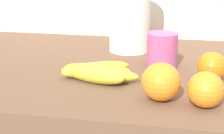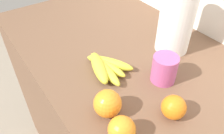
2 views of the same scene
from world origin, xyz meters
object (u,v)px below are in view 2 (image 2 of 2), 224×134
Objects in this scene: orange_back_right at (108,104)px; mug at (164,69)px; orange_center at (122,130)px; paper_towel_roll at (176,20)px; banana_bunch at (104,66)px; orange_back_left at (174,107)px.

orange_back_right is 0.23m from mug.
mug is at bearing 92.76° from orange_back_right.
orange_center is 0.45m from paper_towel_roll.
paper_towel_roll is (-0.12, 0.38, 0.08)m from orange_back_right.
orange_center is 0.77× the size of mug.
mug reaches higher than banana_bunch.
orange_back_right is 0.09m from orange_center.
mug is (-0.12, 0.08, 0.01)m from orange_back_left.
orange_back_left is 0.97× the size of orange_center.
paper_towel_roll reaches higher than banana_bunch.
paper_towel_roll reaches higher than orange_center.
orange_back_left is at bearing -45.71° from paper_towel_roll.
paper_towel_roll reaches higher than orange_back_right.
orange_center is 0.26m from mug.
orange_back_left is 0.75× the size of mug.
orange_back_right is at bearing 169.24° from orange_center.
orange_back_right is at bearing -72.39° from paper_towel_roll.
orange_back_right is at bearing -30.66° from banana_bunch.
orange_back_right reaches higher than orange_back_left.
mug is at bearing 145.43° from orange_back_left.
orange_back_left is 0.25× the size of paper_towel_roll.
orange_back_right is 1.11× the size of orange_center.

